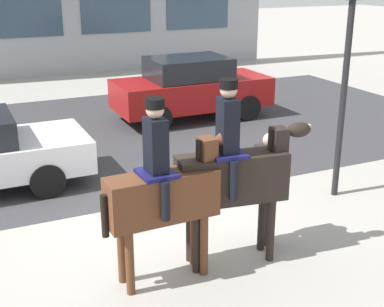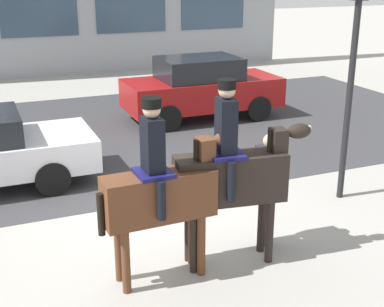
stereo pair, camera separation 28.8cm
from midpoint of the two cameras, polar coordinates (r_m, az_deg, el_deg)
name	(u,v)px [view 2 (the right image)]	position (r m, az deg, el deg)	size (l,w,h in m)	color
ground_plane	(154,215)	(8.97, -3.18, -6.60)	(80.00, 80.00, 0.00)	#9E9B93
road_surface	(92,136)	(13.25, -10.05, 1.81)	(19.71, 8.50, 0.01)	#38383A
mounted_horse_lead	(162,190)	(6.75, -1.98, -3.88)	(1.91, 0.65, 2.45)	#59331E
mounted_horse_companion	(233,173)	(7.13, 5.54, -2.07)	(1.95, 0.66, 2.59)	black
pedestrian_bystander	(268,181)	(7.72, 9.14, -2.97)	(0.82, 0.51, 1.72)	#232328
street_car_far_lane	(201,88)	(14.43, 1.59, 7.05)	(4.15, 1.81, 1.67)	maroon
traffic_light	(355,42)	(9.32, 17.90, 11.29)	(0.24, 0.29, 4.13)	black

